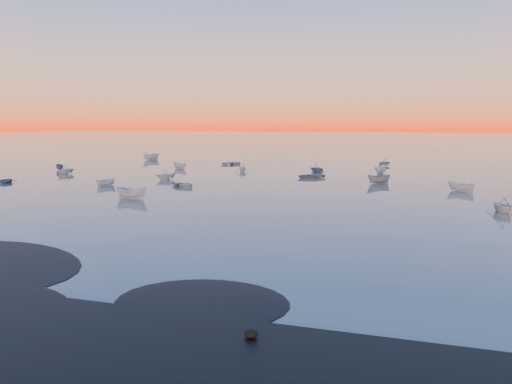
% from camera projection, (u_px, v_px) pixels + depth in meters
% --- Properties ---
extents(ground, '(600.00, 600.00, 0.00)m').
position_uv_depth(ground, '(342.00, 158.00, 122.91)').
color(ground, slate).
rests_on(ground, ground).
extents(mud_lobes, '(140.00, 6.00, 0.07)m').
position_uv_depth(mud_lobes, '(97.00, 287.00, 27.42)').
color(mud_lobes, black).
rests_on(mud_lobes, ground).
extents(moored_fleet, '(124.00, 58.00, 1.20)m').
position_uv_depth(moored_fleet, '(302.00, 179.00, 78.47)').
color(moored_fleet, silver).
rests_on(moored_fleet, ground).
extents(boat_near_left, '(3.56, 4.40, 1.03)m').
position_uv_depth(boat_near_left, '(184.00, 187.00, 69.40)').
color(boat_near_left, silver).
rests_on(boat_near_left, ground).
extents(boat_near_center, '(1.90, 4.16, 1.41)m').
position_uv_depth(boat_near_center, '(132.00, 198.00, 58.94)').
color(boat_near_center, silver).
rests_on(boat_near_center, ground).
extents(boat_near_right, '(3.86, 2.76, 1.23)m').
position_uv_depth(boat_near_right, '(502.00, 212.00, 49.94)').
color(boat_near_right, silver).
rests_on(boat_near_right, ground).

